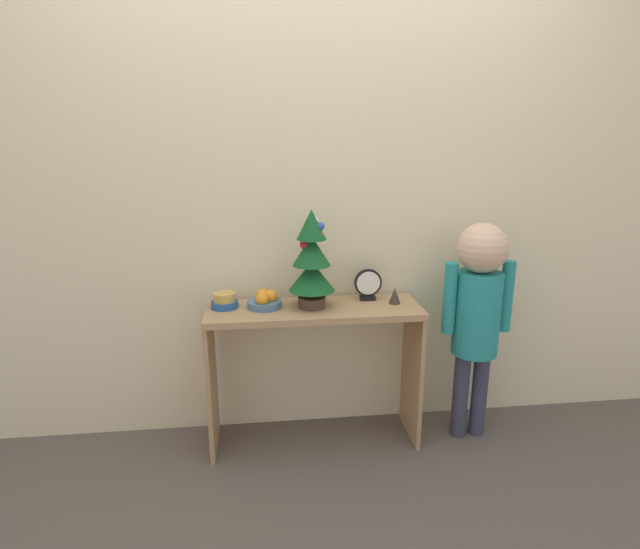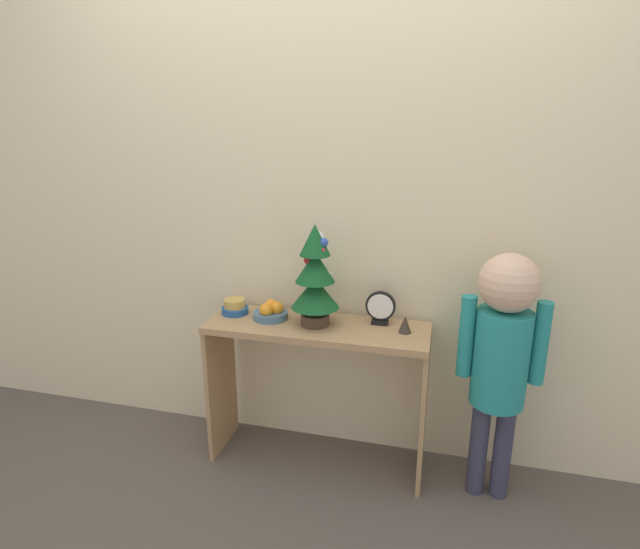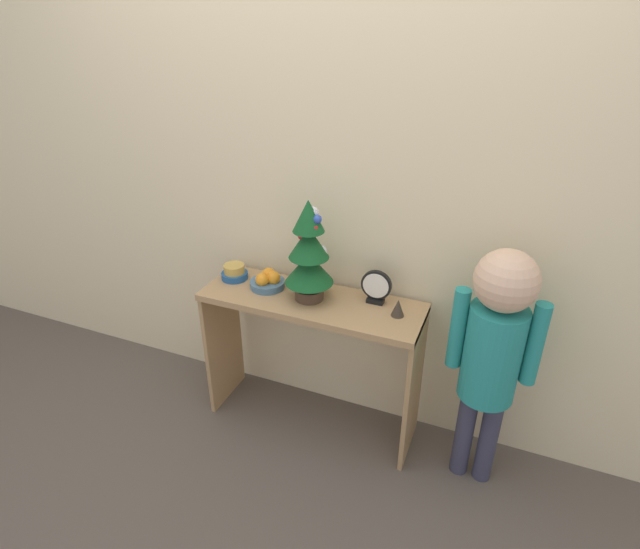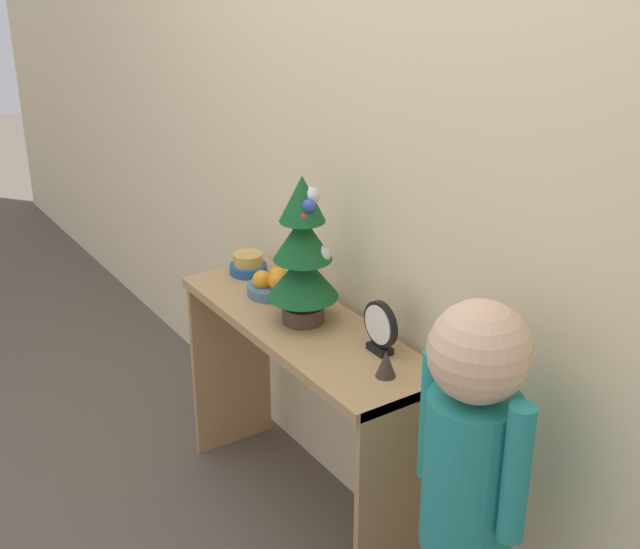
% 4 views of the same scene
% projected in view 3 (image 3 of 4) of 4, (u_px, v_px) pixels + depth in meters
% --- Properties ---
extents(ground_plane, '(12.00, 12.00, 0.00)m').
position_uv_depth(ground_plane, '(299.00, 441.00, 2.36)').
color(ground_plane, brown).
extents(back_wall, '(7.00, 0.05, 2.50)m').
position_uv_depth(back_wall, '(330.00, 160.00, 2.08)').
color(back_wall, beige).
rests_on(back_wall, ground_plane).
extents(console_table, '(0.98, 0.33, 0.69)m').
position_uv_depth(console_table, '(311.00, 331.00, 2.25)').
color(console_table, tan).
rests_on(console_table, ground_plane).
extents(mini_tree, '(0.21, 0.21, 0.45)m').
position_uv_depth(mini_tree, '(309.00, 252.00, 2.07)').
color(mini_tree, '#4C3828').
rests_on(mini_tree, console_table).
extents(fruit_bowl, '(0.16, 0.16, 0.08)m').
position_uv_depth(fruit_bowl, '(268.00, 281.00, 2.25)').
color(fruit_bowl, '#476B84').
rests_on(fruit_bowl, console_table).
extents(singing_bowl, '(0.12, 0.12, 0.07)m').
position_uv_depth(singing_bowl, '(234.00, 272.00, 2.33)').
color(singing_bowl, '#235189').
rests_on(singing_bowl, console_table).
extents(desk_clock, '(0.13, 0.04, 0.15)m').
position_uv_depth(desk_clock, '(376.00, 287.00, 2.11)').
color(desk_clock, black).
rests_on(desk_clock, console_table).
extents(figurine, '(0.05, 0.05, 0.08)m').
position_uv_depth(figurine, '(398.00, 308.00, 2.03)').
color(figurine, '#382D23').
rests_on(figurine, console_table).
extents(child_figure, '(0.34, 0.23, 1.07)m').
position_uv_depth(child_figure, '(494.00, 343.00, 1.88)').
color(child_figure, '#38384C').
rests_on(child_figure, ground_plane).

